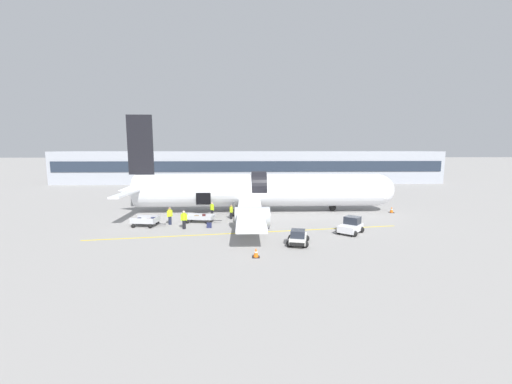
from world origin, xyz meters
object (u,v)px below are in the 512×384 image
object	(u,v)px
baggage_cart_queued	(147,222)
suitcase_on_tarmac_upright	(209,225)
ground_crew_loader_a	(170,215)
ground_crew_supervisor	(231,212)
baggage_cart_loading	(200,218)
ground_crew_loader_b	(212,209)
baggage_tug_lead	(298,238)
ground_crew_driver	(184,219)
airplane	(255,191)
baggage_tug_mid	(351,226)

from	to	relation	value
baggage_cart_queued	suitcase_on_tarmac_upright	bearing A→B (deg)	-8.57
ground_crew_loader_a	ground_crew_supervisor	world-z (taller)	ground_crew_loader_a
baggage_cart_loading	ground_crew_loader_b	bearing A→B (deg)	69.35
baggage_tug_lead	ground_crew_driver	size ratio (longest dim) A/B	1.57
ground_crew_loader_a	ground_crew_driver	xyz separation A→B (m)	(1.81, -1.86, 0.01)
suitcase_on_tarmac_upright	baggage_tug_lead	bearing A→B (deg)	-36.09
baggage_cart_loading	ground_crew_supervisor	xyz separation A→B (m)	(3.26, 1.41, 0.43)
ground_crew_loader_b	ground_crew_supervisor	size ratio (longest dim) A/B	1.06
airplane	ground_crew_loader_a	xyz separation A→B (m)	(-9.05, -6.40, -1.68)
baggage_tug_lead	suitcase_on_tarmac_upright	bearing A→B (deg)	143.91
airplane	ground_crew_supervisor	xyz separation A→B (m)	(-2.81, -4.06, -1.79)
baggage_tug_mid	ground_crew_loader_a	size ratio (longest dim) A/B	1.69
baggage_tug_lead	baggage_cart_queued	world-z (taller)	baggage_tug_lead
baggage_cart_queued	ground_crew_loader_b	world-z (taller)	ground_crew_loader_b
baggage_cart_queued	airplane	bearing A→B (deg)	31.69
baggage_tug_lead	baggage_cart_loading	world-z (taller)	baggage_tug_lead
ground_crew_loader_b	ground_crew_supervisor	distance (m)	2.58
airplane	ground_crew_loader_a	bearing A→B (deg)	-144.74
ground_crew_loader_a	ground_crew_loader_b	xyz separation A→B (m)	(3.98, 3.58, -0.06)
baggage_tug_lead	baggage_cart_loading	xyz separation A→B (m)	(-9.14, 8.22, -0.15)
baggage_tug_mid	suitcase_on_tarmac_upright	size ratio (longest dim) A/B	4.61
baggage_tug_mid	baggage_cart_loading	bearing A→B (deg)	161.70
ground_crew_loader_a	ground_crew_driver	world-z (taller)	ground_crew_driver
ground_crew_driver	ground_crew_supervisor	world-z (taller)	ground_crew_driver
baggage_cart_queued	ground_crew_driver	xyz separation A→B (m)	(4.04, -1.30, 0.50)
ground_crew_driver	baggage_cart_queued	bearing A→B (deg)	162.17
baggage_tug_lead	baggage_cart_loading	size ratio (longest dim) A/B	0.70
baggage_tug_mid	ground_crew_driver	bearing A→B (deg)	172.59
baggage_cart_queued	ground_crew_loader_b	xyz separation A→B (m)	(6.20, 4.14, 0.43)
baggage_tug_mid	airplane	bearing A→B (deg)	129.75
airplane	ground_crew_loader_a	world-z (taller)	airplane
baggage_cart_loading	ground_crew_loader_b	xyz separation A→B (m)	(1.00, 2.65, 0.48)
baggage_tug_mid	baggage_cart_queued	size ratio (longest dim) A/B	0.87
baggage_cart_loading	baggage_tug_mid	bearing A→B (deg)	-18.30
ground_crew_loader_b	airplane	bearing A→B (deg)	29.05
baggage_tug_lead	baggage_cart_queued	distance (m)	15.85
ground_crew_loader_a	ground_crew_supervisor	distance (m)	6.66
baggage_tug_lead	ground_crew_driver	distance (m)	11.66
ground_crew_driver	ground_crew_supervisor	distance (m)	6.10
airplane	ground_crew_loader_b	xyz separation A→B (m)	(-5.07, -2.82, -1.74)
baggage_cart_loading	suitcase_on_tarmac_upright	world-z (taller)	baggage_cart_loading
airplane	baggage_cart_loading	size ratio (longest dim) A/B	8.38
baggage_tug_mid	ground_crew_loader_a	world-z (taller)	ground_crew_loader_a
airplane	suitcase_on_tarmac_upright	size ratio (longest dim) A/B	51.66
suitcase_on_tarmac_upright	ground_crew_driver	bearing A→B (deg)	-172.26
baggage_tug_mid	baggage_tug_lead	bearing A→B (deg)	-148.52
baggage_cart_queued	suitcase_on_tarmac_upright	distance (m)	6.52
baggage_cart_loading	ground_crew_loader_a	world-z (taller)	ground_crew_loader_a
ground_crew_driver	ground_crew_supervisor	bearing A→B (deg)	43.46
ground_crew_loader_a	suitcase_on_tarmac_upright	bearing A→B (deg)	-19.99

